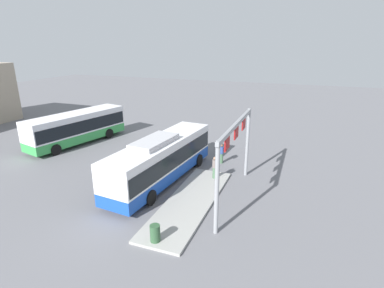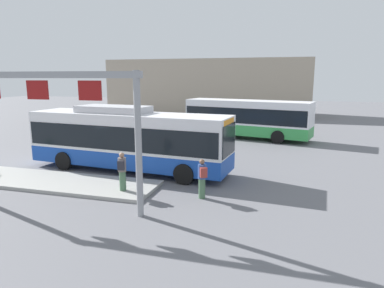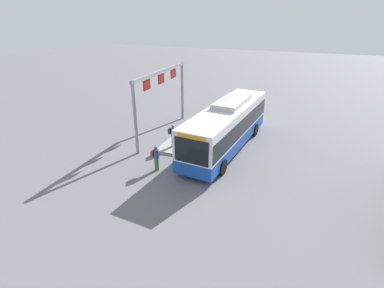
# 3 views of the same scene
# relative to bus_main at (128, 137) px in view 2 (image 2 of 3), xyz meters

# --- Properties ---
(ground_plane) EXTENTS (120.00, 120.00, 0.00)m
(ground_plane) POSITION_rel_bus_main_xyz_m (0.01, -0.00, -1.81)
(ground_plane) COLOR slate
(platform_curb) EXTENTS (10.00, 2.80, 0.16)m
(platform_curb) POSITION_rel_bus_main_xyz_m (-2.34, -3.12, -1.73)
(platform_curb) COLOR #9E9E99
(platform_curb) RESTS_ON ground
(bus_main) EXTENTS (11.28, 3.58, 3.46)m
(bus_main) POSITION_rel_bus_main_xyz_m (0.00, 0.00, 0.00)
(bus_main) COLOR #1947AD
(bus_main) RESTS_ON ground
(bus_background_left) EXTENTS (10.52, 4.75, 3.10)m
(bus_background_left) POSITION_rel_bus_main_xyz_m (4.93, 11.79, -0.03)
(bus_background_left) COLOR green
(bus_background_left) RESTS_ON ground
(person_boarding) EXTENTS (0.52, 0.60, 1.67)m
(person_boarding) POSITION_rel_bus_main_xyz_m (4.89, -3.18, -0.92)
(person_boarding) COLOR #476B4C
(person_boarding) RESTS_ON ground
(person_waiting_near) EXTENTS (0.45, 0.59, 1.67)m
(person_waiting_near) POSITION_rel_bus_main_xyz_m (1.48, -3.60, -0.76)
(person_waiting_near) COLOR #476B4C
(person_waiting_near) RESTS_ON platform_curb
(platform_sign_gantry) EXTENTS (8.42, 0.24, 5.20)m
(platform_sign_gantry) POSITION_rel_bus_main_xyz_m (-0.83, -5.55, 1.89)
(platform_sign_gantry) COLOR gray
(platform_sign_gantry) RESTS_ON ground
(station_building) EXTENTS (26.76, 8.00, 7.25)m
(station_building) POSITION_rel_bus_main_xyz_m (-2.57, 30.00, 1.81)
(station_building) COLOR tan
(station_building) RESTS_ON ground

